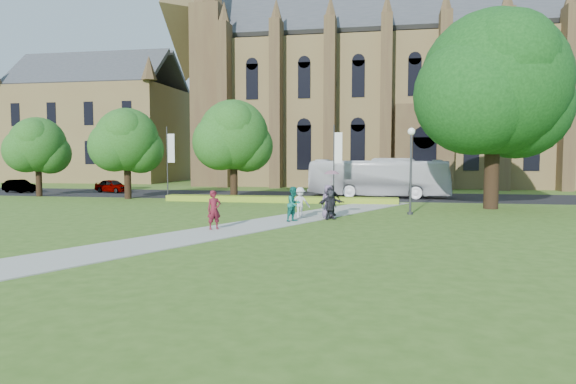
% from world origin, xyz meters
% --- Properties ---
extents(ground, '(160.00, 160.00, 0.00)m').
position_xyz_m(ground, '(0.00, 0.00, 0.00)').
color(ground, '#3A5B1B').
rests_on(ground, ground).
extents(road, '(160.00, 10.00, 0.02)m').
position_xyz_m(road, '(0.00, 20.00, 0.01)').
color(road, black).
rests_on(road, ground).
extents(footpath, '(15.58, 28.54, 0.04)m').
position_xyz_m(footpath, '(0.00, 1.00, 0.02)').
color(footpath, '#B2B2A8').
rests_on(footpath, ground).
extents(flower_hedge, '(18.00, 1.40, 0.45)m').
position_xyz_m(flower_hedge, '(-2.00, 13.20, 0.23)').
color(flower_hedge, gold).
rests_on(flower_hedge, ground).
extents(cathedral, '(52.60, 18.25, 28.00)m').
position_xyz_m(cathedral, '(10.00, 39.73, 12.98)').
color(cathedral, brown).
rests_on(cathedral, ground).
extents(building_west, '(22.00, 14.00, 18.30)m').
position_xyz_m(building_west, '(-34.00, 42.00, 9.21)').
color(building_west, brown).
rests_on(building_west, ground).
extents(streetlamp, '(0.44, 0.44, 5.24)m').
position_xyz_m(streetlamp, '(7.50, 6.50, 3.30)').
color(streetlamp, '#38383D').
rests_on(streetlamp, ground).
extents(large_tree, '(9.60, 9.60, 13.20)m').
position_xyz_m(large_tree, '(13.00, 11.00, 8.37)').
color(large_tree, '#332114').
rests_on(large_tree, ground).
extents(street_tree_0, '(5.20, 5.20, 7.50)m').
position_xyz_m(street_tree_0, '(-15.00, 14.00, 4.87)').
color(street_tree_0, '#332114').
rests_on(street_tree_0, ground).
extents(street_tree_1, '(5.60, 5.60, 8.05)m').
position_xyz_m(street_tree_1, '(-6.00, 14.50, 5.22)').
color(street_tree_1, '#332114').
rests_on(street_tree_1, ground).
extents(street_tree_2, '(4.80, 4.80, 6.95)m').
position_xyz_m(street_tree_2, '(-24.00, 15.00, 4.53)').
color(street_tree_2, '#332114').
rests_on(street_tree_2, ground).
extents(banner_pole_0, '(0.70, 0.10, 6.00)m').
position_xyz_m(banner_pole_0, '(2.11, 15.20, 3.39)').
color(banner_pole_0, '#38383D').
rests_on(banner_pole_0, ground).
extents(banner_pole_1, '(0.70, 0.10, 6.00)m').
position_xyz_m(banner_pole_1, '(-11.89, 15.20, 3.39)').
color(banner_pole_1, '#38383D').
rests_on(banner_pole_1, ground).
extents(tour_coach, '(12.29, 4.32, 3.35)m').
position_xyz_m(tour_coach, '(5.49, 19.26, 1.70)').
color(tour_coach, white).
rests_on(tour_coach, road).
extents(car_0, '(4.05, 2.63, 1.28)m').
position_xyz_m(car_0, '(-19.94, 20.28, 0.66)').
color(car_0, gray).
rests_on(car_0, road).
extents(car_1, '(3.99, 2.47, 1.24)m').
position_xyz_m(car_1, '(-28.84, 18.63, 0.64)').
color(car_1, gray).
rests_on(car_1, road).
extents(pedestrian_0, '(0.81, 0.77, 1.86)m').
position_xyz_m(pedestrian_0, '(-2.05, -2.00, 0.97)').
color(pedestrian_0, maroon).
rests_on(pedestrian_0, footpath).
extents(pedestrian_1, '(1.09, 1.15, 1.87)m').
position_xyz_m(pedestrian_1, '(1.19, 1.65, 0.97)').
color(pedestrian_1, '#156D61').
rests_on(pedestrian_1, footpath).
extents(pedestrian_2, '(1.27, 1.02, 1.72)m').
position_xyz_m(pedestrian_2, '(1.22, 3.49, 0.90)').
color(pedestrian_2, silver).
rests_on(pedestrian_2, footpath).
extents(pedestrian_3, '(1.14, 0.85, 1.80)m').
position_xyz_m(pedestrian_3, '(2.90, 4.73, 0.94)').
color(pedestrian_3, black).
rests_on(pedestrian_3, footpath).
extents(pedestrian_4, '(1.10, 1.02, 1.88)m').
position_xyz_m(pedestrian_4, '(2.83, 3.48, 0.98)').
color(pedestrian_4, slate).
rests_on(pedestrian_4, footpath).
extents(pedestrian_5, '(1.60, 1.36, 1.73)m').
position_xyz_m(pedestrian_5, '(3.01, 3.00, 0.91)').
color(pedestrian_5, '#24232B').
rests_on(pedestrian_5, footpath).
extents(parasol, '(1.03, 1.03, 0.72)m').
position_xyz_m(parasol, '(3.01, 3.58, 2.29)').
color(parasol, '#C88D92').
rests_on(parasol, pedestrian_4).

